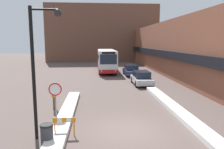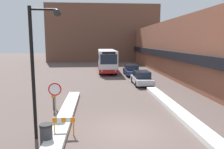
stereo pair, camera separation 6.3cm
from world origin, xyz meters
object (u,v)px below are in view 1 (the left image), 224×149
Objects in this scene: parked_car_front at (141,78)px; stop_sign at (55,93)px; street_lamp at (39,59)px; trash_bin at (47,134)px; construction_barricade at (64,123)px; pedestrian at (54,94)px; parked_car_middle at (131,70)px; city_bus at (106,60)px.

parked_car_front is 12.67m from stop_sign.
street_lamp is 6.51× the size of trash_bin.
parked_car_front reaches higher than construction_barricade.
construction_barricade is (1.28, -4.44, -0.42)m from pedestrian.
street_lamp reaches higher than parked_car_middle.
street_lamp is 3.45m from trash_bin.
parked_car_front is 15.20m from trash_bin.
city_bus reaches higher than parked_car_middle.
construction_barricade is (-6.51, -12.57, -0.07)m from parked_car_front.
pedestrian is at bearing 96.60° from trash_bin.
construction_barricade is at bearing -70.48° from stop_sign.
parked_car_front is at bearing 59.48° from street_lamp.
parked_car_middle is 21.50m from trash_bin.
street_lamp is 3.42× the size of pedestrian.
street_lamp is (-7.52, -19.62, 3.12)m from parked_car_middle.
parked_car_front is 15.13m from street_lamp.
parked_car_middle is at bearing 70.49° from trash_bin.
trash_bin reaches higher than construction_barricade.
parked_car_front is at bearing -73.53° from city_bus.
trash_bin is at bearing -109.51° from parked_car_middle.
trash_bin is at bearing -118.19° from parked_car_front.
city_bus reaches higher than parked_car_front.
parked_car_front reaches higher than parked_car_middle.
construction_barricade is (-3.28, -23.48, -1.13)m from city_bus.
city_bus is 11.16× the size of trash_bin.
parked_car_front is (3.23, -10.91, -1.06)m from city_bus.
city_bus is 2.46× the size of parked_car_front.
stop_sign is (-4.08, -21.23, -0.17)m from city_bus.
parked_car_middle reaches higher than construction_barricade.
trash_bin is at bearing -87.67° from stop_sign.
trash_bin is (0.61, -5.26, -0.61)m from pedestrian.
parked_car_middle is at bearing 71.50° from construction_barricade.
city_bus reaches higher than trash_bin.
pedestrian is (-7.79, -8.13, 0.35)m from parked_car_front.
street_lamp is 3.34m from construction_barricade.
city_bus is 24.66m from trash_bin.
parked_car_middle is 0.76× the size of street_lamp.
street_lamp reaches higher than stop_sign.
stop_sign is 2.31m from pedestrian.
trash_bin is at bearing -129.29° from construction_barricade.
stop_sign is at bearing -125.30° from parked_car_front.
parked_car_front is 6.87m from parked_car_middle.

